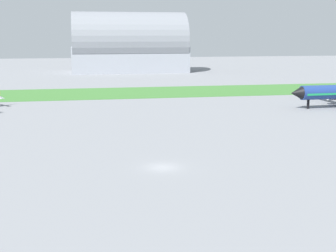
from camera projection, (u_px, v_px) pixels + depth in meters
name	position (u px, v px, depth m)	size (l,w,h in m)	color
ground_plane	(163.00, 167.00, 64.06)	(600.00, 600.00, 0.00)	gray
grass_taxiway_strip	(118.00, 93.00, 144.15)	(360.00, 28.00, 0.08)	#3D7533
hangar_distant	(129.00, 46.00, 221.95)	(54.68, 27.41, 28.36)	#9399A3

